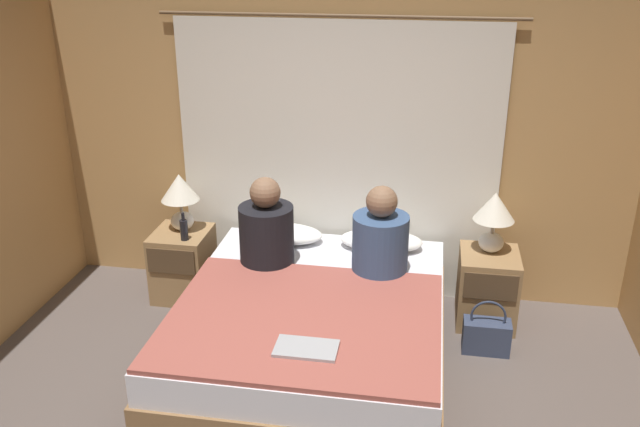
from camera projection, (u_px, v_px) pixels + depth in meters
The scene contains 15 objects.
wall_back at pixel (338, 133), 4.99m from camera, with size 4.41×0.06×2.50m.
curtain_panel at pixel (337, 162), 5.01m from camera, with size 2.57×0.03×2.11m.
bed at pixel (312, 331), 4.36m from camera, with size 1.67×1.98×0.49m.
nightstand_left at pixel (183, 264), 5.19m from camera, with size 0.41×0.45×0.53m.
nightstand_right at pixel (487, 288), 4.84m from camera, with size 0.41×0.45×0.53m.
lamp_left at pixel (180, 194), 5.04m from camera, with size 0.29×0.29×0.44m.
lamp_right at pixel (494, 214), 4.68m from camera, with size 0.29×0.29×0.44m.
pillow_left at pixel (282, 234), 5.02m from camera, with size 0.60×0.32×0.12m.
pillow_right at pixel (381, 241), 4.91m from camera, with size 0.60×0.32×0.12m.
blanket_on_bed at pixel (303, 319), 4.00m from camera, with size 1.61×1.34×0.03m.
person_left_in_bed at pixel (266, 230), 4.61m from camera, with size 0.38×0.38×0.63m.
person_right_in_bed at pixel (380, 239), 4.49m from camera, with size 0.38×0.38×0.62m.
beer_bottle_on_left_stand at pixel (184, 229), 4.94m from camera, with size 0.06×0.06×0.21m.
laptop_on_bed at pixel (306, 348), 3.67m from camera, with size 0.34×0.20×0.02m.
handbag_on_floor at pixel (486, 335), 4.53m from camera, with size 0.31×0.15×0.39m.
Camera 1 is at (0.68, -2.71, 2.61)m, focal length 38.00 mm.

